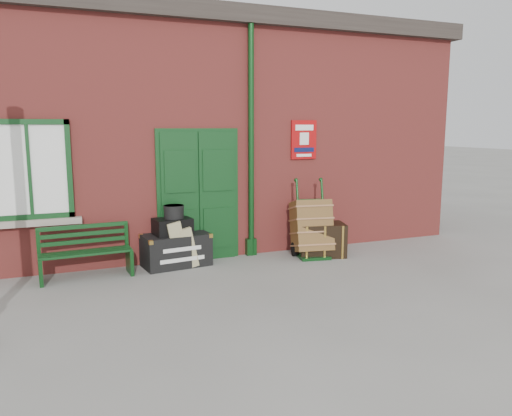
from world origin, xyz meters
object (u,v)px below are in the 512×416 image
houdini_trunk (176,250)px  dark_trunk (321,240)px  bench (85,251)px  porter_trolley (311,227)px

houdini_trunk → dark_trunk: 2.57m
houdini_trunk → dark_trunk: (2.55, -0.33, 0.03)m
houdini_trunk → dark_trunk: dark_trunk is taller
dark_trunk → bench: bearing=-167.4°
porter_trolley → dark_trunk: (0.17, -0.05, -0.23)m
bench → porter_trolley: porter_trolley is taller
houdini_trunk → porter_trolley: (2.38, -0.28, 0.25)m
bench → porter_trolley: 3.81m
porter_trolley → dark_trunk: porter_trolley is taller
houdini_trunk → porter_trolley: size_ratio=0.79×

